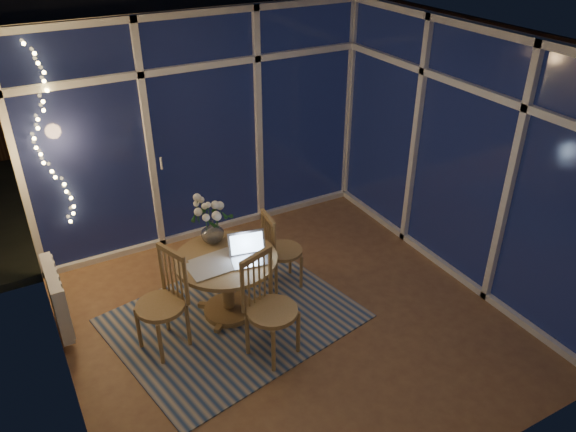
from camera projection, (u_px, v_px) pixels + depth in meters
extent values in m
plane|color=brown|center=(290.00, 321.00, 5.45)|extent=(4.00, 4.00, 0.00)
plane|color=silver|center=(290.00, 50.00, 4.16)|extent=(4.00, 4.00, 0.00)
cube|color=beige|center=(204.00, 129.00, 6.32)|extent=(4.00, 0.04, 2.60)
cube|color=beige|center=(456.00, 346.00, 3.29)|extent=(4.00, 0.04, 2.60)
cube|color=beige|center=(43.00, 269.00, 3.96)|extent=(0.04, 4.00, 2.60)
cube|color=beige|center=(464.00, 157.00, 5.64)|extent=(0.04, 4.00, 2.60)
cube|color=white|center=(205.00, 130.00, 6.29)|extent=(4.00, 0.10, 2.60)
cube|color=white|center=(461.00, 158.00, 5.63)|extent=(0.10, 4.00, 2.60)
cube|color=silver|center=(57.00, 298.00, 5.12)|extent=(0.10, 0.70, 0.58)
cube|color=black|center=(172.00, 143.00, 9.48)|extent=(12.00, 6.00, 0.10)
cube|color=#381E14|center=(127.00, 84.00, 9.18)|extent=(11.00, 0.08, 1.80)
sphere|color=black|center=(114.00, 166.00, 7.47)|extent=(0.90, 0.90, 0.90)
cube|color=#B5A893|center=(233.00, 318.00, 5.47)|extent=(2.48, 2.14, 0.01)
cylinder|color=olive|center=(228.00, 286.00, 5.39)|extent=(1.14, 1.14, 0.66)
cube|color=olive|center=(160.00, 304.00, 4.90)|extent=(0.59, 0.59, 0.99)
cube|color=olive|center=(283.00, 249.00, 5.74)|extent=(0.45, 0.45, 0.89)
cube|color=olive|center=(272.00, 309.00, 4.82)|extent=(0.59, 0.59, 1.01)
imported|color=silver|center=(212.00, 232.00, 5.41)|extent=(0.24, 0.24, 0.21)
imported|color=silver|center=(248.00, 237.00, 5.50)|extent=(0.18, 0.18, 0.04)
cube|color=silver|center=(213.00, 265.00, 5.12)|extent=(0.45, 0.36, 0.01)
cube|color=black|center=(242.00, 260.00, 5.18)|extent=(0.11, 0.10, 0.01)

